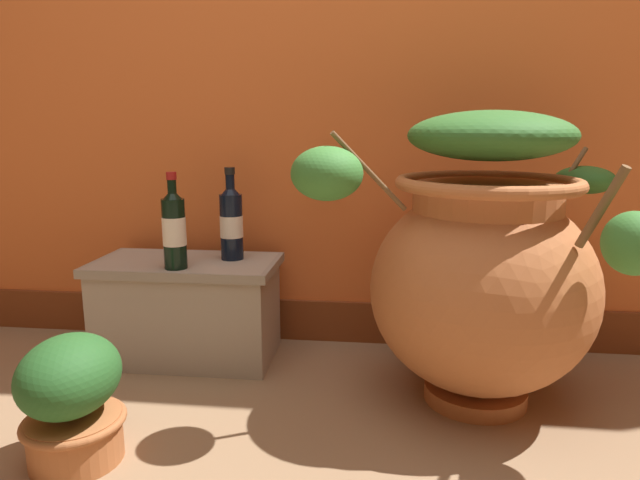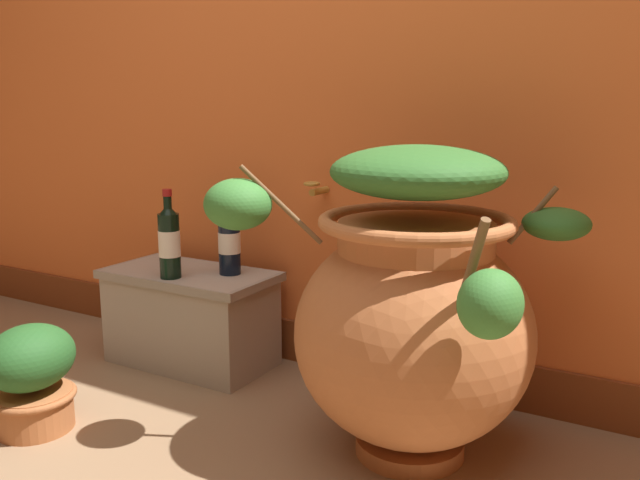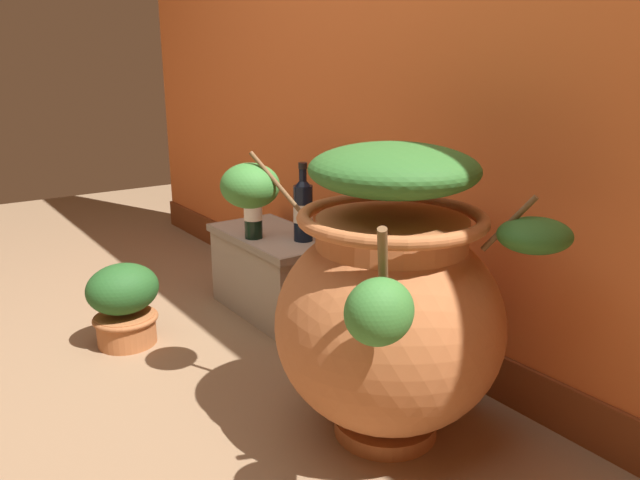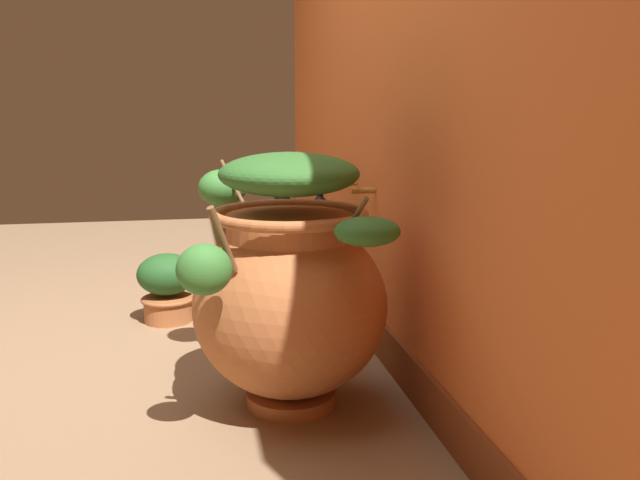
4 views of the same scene
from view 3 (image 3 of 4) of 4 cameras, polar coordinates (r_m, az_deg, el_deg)
The scene contains 6 objects.
ground_plane at distance 1.93m, azimuth -19.18°, elevation -17.36°, with size 7.00×7.00×0.00m, color #896B4C.
terracotta_urn at distance 1.69m, azimuth 6.39°, elevation -5.78°, with size 0.92×0.68×0.84m.
stone_ledge at distance 2.61m, azimuth -4.21°, elevation -2.80°, with size 0.63×0.33×0.35m.
wine_bottle_left at distance 2.42m, azimuth -1.59°, elevation 3.06°, with size 0.08×0.08×0.32m.
wine_bottle_middle at distance 2.47m, azimuth -6.30°, elevation 3.23°, with size 0.07×0.07×0.31m.
potted_shrub at distance 2.43m, azimuth -17.86°, elevation -5.63°, with size 0.24×0.27×0.32m.
Camera 3 is at (1.58, -0.38, 1.05)m, focal length 34.21 mm.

